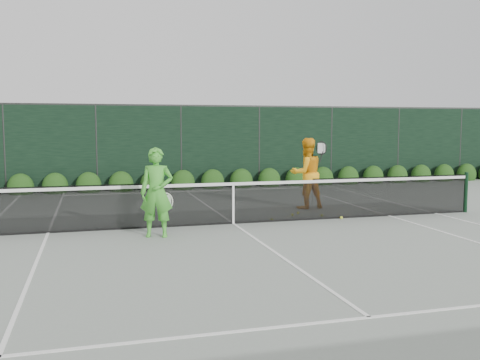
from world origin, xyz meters
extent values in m
plane|color=gray|center=(0.00, 0.00, 0.00)|extent=(80.00, 80.00, 0.00)
cylinder|color=black|center=(6.40, 0.00, 0.54)|extent=(0.10, 0.10, 1.07)
cube|color=black|center=(-4.20, 0.00, 0.51)|extent=(4.40, 0.01, 1.02)
cube|color=black|center=(0.00, 0.00, 0.48)|extent=(4.00, 0.01, 0.96)
cube|color=black|center=(4.20, 0.00, 0.51)|extent=(4.40, 0.01, 1.02)
cube|color=white|center=(0.00, 0.00, 0.94)|extent=(12.80, 0.03, 0.07)
cube|color=black|center=(0.00, 0.00, 0.02)|extent=(12.80, 0.02, 0.04)
cube|color=white|center=(0.00, 0.00, 0.46)|extent=(0.05, 0.03, 0.91)
imported|color=green|center=(-1.89, -0.98, 0.93)|extent=(0.77, 0.60, 1.85)
torus|color=silver|center=(-1.69, -0.88, 0.71)|extent=(0.30, 0.06, 0.30)
cylinder|color=black|center=(-1.69, -0.88, 0.47)|extent=(0.10, 0.03, 0.30)
imported|color=#FFA815|center=(2.56, 1.75, 0.98)|extent=(1.03, 0.84, 1.96)
torus|color=black|center=(2.91, 1.55, 1.69)|extent=(0.25, 0.21, 0.30)
cylinder|color=black|center=(2.91, 1.55, 1.45)|extent=(0.10, 0.03, 0.30)
cube|color=white|center=(5.49, 0.00, 0.01)|extent=(0.06, 23.77, 0.01)
cube|color=white|center=(-4.12, 0.00, 0.01)|extent=(0.06, 23.77, 0.01)
cube|color=white|center=(4.12, 0.00, 0.01)|extent=(0.06, 23.77, 0.01)
cube|color=white|center=(0.00, 11.88, 0.01)|extent=(11.03, 0.06, 0.01)
cube|color=white|center=(0.00, 6.40, 0.01)|extent=(8.23, 0.06, 0.01)
cube|color=white|center=(0.00, -6.40, 0.01)|extent=(8.23, 0.06, 0.01)
cube|color=white|center=(0.00, 0.00, 0.01)|extent=(0.06, 12.80, 0.01)
cube|color=black|center=(0.00, 7.50, 1.50)|extent=(32.00, 0.06, 3.00)
cube|color=#262826|center=(0.00, 7.50, 3.03)|extent=(32.00, 0.06, 0.06)
cylinder|color=#262826|center=(-6.00, 7.50, 1.50)|extent=(0.08, 0.08, 3.00)
cylinder|color=#262826|center=(-3.00, 7.50, 1.50)|extent=(0.08, 0.08, 3.00)
cylinder|color=#262826|center=(0.00, 7.50, 1.50)|extent=(0.08, 0.08, 3.00)
cylinder|color=#262826|center=(3.00, 7.50, 1.50)|extent=(0.08, 0.08, 3.00)
cylinder|color=#262826|center=(6.00, 7.50, 1.50)|extent=(0.08, 0.08, 3.00)
cylinder|color=#262826|center=(9.00, 7.50, 1.50)|extent=(0.08, 0.08, 3.00)
cylinder|color=#262826|center=(12.00, 7.50, 1.50)|extent=(0.08, 0.08, 3.00)
ellipsoid|color=#17340E|center=(-5.50, 7.15, 0.23)|extent=(0.86, 0.65, 0.94)
ellipsoid|color=#17340E|center=(-4.40, 7.15, 0.23)|extent=(0.86, 0.65, 0.94)
ellipsoid|color=#17340E|center=(-3.30, 7.15, 0.23)|extent=(0.86, 0.65, 0.94)
ellipsoid|color=#17340E|center=(-2.20, 7.15, 0.23)|extent=(0.86, 0.65, 0.94)
ellipsoid|color=#17340E|center=(-1.10, 7.15, 0.23)|extent=(0.86, 0.65, 0.94)
ellipsoid|color=#17340E|center=(0.00, 7.15, 0.23)|extent=(0.86, 0.65, 0.94)
ellipsoid|color=#17340E|center=(1.10, 7.15, 0.23)|extent=(0.86, 0.65, 0.94)
ellipsoid|color=#17340E|center=(2.20, 7.15, 0.23)|extent=(0.86, 0.65, 0.94)
ellipsoid|color=#17340E|center=(3.30, 7.15, 0.23)|extent=(0.86, 0.65, 0.94)
ellipsoid|color=#17340E|center=(4.40, 7.15, 0.23)|extent=(0.86, 0.65, 0.94)
ellipsoid|color=#17340E|center=(5.50, 7.15, 0.23)|extent=(0.86, 0.65, 0.94)
ellipsoid|color=#17340E|center=(6.60, 7.15, 0.23)|extent=(0.86, 0.65, 0.94)
ellipsoid|color=#17340E|center=(7.70, 7.15, 0.23)|extent=(0.86, 0.65, 0.94)
ellipsoid|color=#17340E|center=(8.80, 7.15, 0.23)|extent=(0.86, 0.65, 0.94)
ellipsoid|color=#17340E|center=(9.90, 7.15, 0.23)|extent=(0.86, 0.65, 0.94)
ellipsoid|color=#17340E|center=(11.00, 7.15, 0.23)|extent=(0.86, 0.65, 0.94)
ellipsoid|color=#17340E|center=(12.10, 7.15, 0.23)|extent=(0.86, 0.65, 0.94)
sphere|color=yellow|center=(1.98, 0.88, 0.03)|extent=(0.07, 0.07, 0.07)
sphere|color=yellow|center=(2.42, 0.37, 0.03)|extent=(0.07, 0.07, 0.07)
sphere|color=yellow|center=(-1.51, 0.79, 0.03)|extent=(0.07, 0.07, 0.07)
sphere|color=yellow|center=(2.74, -0.08, 0.03)|extent=(0.07, 0.07, 0.07)
sphere|color=yellow|center=(1.00, 0.13, 0.03)|extent=(0.07, 0.07, 0.07)
sphere|color=yellow|center=(1.73, 0.64, 0.03)|extent=(0.07, 0.07, 0.07)
camera|label=1|loc=(-3.16, -11.97, 2.30)|focal=40.00mm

